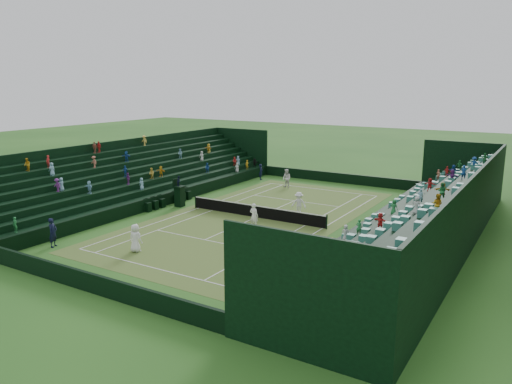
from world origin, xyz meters
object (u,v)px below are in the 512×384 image
tennis_net (256,211)px  player_far_west (287,178)px  umpire_chair (179,193)px  player_far_east (299,204)px  player_near_west (135,238)px  player_near_east (254,216)px

tennis_net → player_far_west: (-3.20, 10.92, 0.39)m
player_far_west → umpire_chair: bearing=-94.0°
umpire_chair → player_far_east: umpire_chair is taller
umpire_chair → player_near_west: bearing=-63.4°
player_near_east → player_far_east: bearing=-101.5°
tennis_net → umpire_chair: bearing=-177.7°
player_near_west → player_far_east: size_ratio=0.96×
umpire_chair → tennis_net: bearing=2.3°
umpire_chair → player_far_west: size_ratio=1.40×
tennis_net → player_near_east: size_ratio=6.46×
player_near_east → tennis_net: bearing=-60.7°
player_near_east → player_near_west: bearing=67.1°
umpire_chair → player_far_east: (9.62, 2.69, -0.19)m
tennis_net → player_near_west: 10.63m
player_far_east → tennis_net: bearing=-145.8°
player_far_west → player_near_west: bearing=-71.4°
tennis_net → player_far_west: player_far_west is taller
player_near_west → player_far_west: bearing=-93.5°
umpire_chair → player_far_west: umpire_chair is taller
tennis_net → umpire_chair: size_ratio=4.55×
player_far_west → tennis_net: bearing=-57.9°
tennis_net → player_far_west: bearing=106.3°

